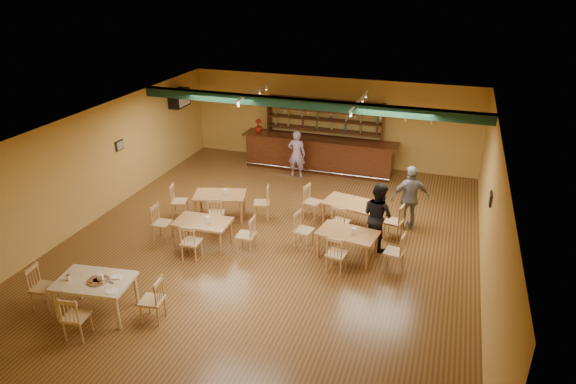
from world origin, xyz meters
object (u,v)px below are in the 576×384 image
(dining_table_d, at_px, (347,245))
(dining_table_c, at_px, (203,233))
(near_table, at_px, (97,297))
(dining_table_b, at_px, (351,215))
(patron_right_a, at_px, (378,215))
(bar_counter, at_px, (319,154))
(patron_bar, at_px, (297,154))
(dining_table_a, at_px, (220,206))

(dining_table_d, bearing_deg, dining_table_c, -162.51)
(dining_table_d, relative_size, near_table, 0.95)
(dining_table_b, height_order, patron_right_a, patron_right_a)
(bar_counter, xyz_separation_m, dining_table_d, (2.15, -5.30, -0.22))
(dining_table_c, bearing_deg, patron_right_a, 15.52)
(dining_table_d, xyz_separation_m, patron_bar, (-2.68, 4.48, 0.45))
(bar_counter, bearing_deg, patron_right_a, -59.09)
(patron_bar, bearing_deg, dining_table_c, 76.45)
(bar_counter, relative_size, dining_table_c, 3.88)
(dining_table_a, relative_size, dining_table_d, 1.01)
(dining_table_a, height_order, dining_table_d, dining_table_a)
(bar_counter, relative_size, near_table, 3.63)
(bar_counter, xyz_separation_m, patron_right_a, (2.72, -4.54, 0.28))
(bar_counter, height_order, patron_right_a, patron_right_a)
(dining_table_c, xyz_separation_m, patron_bar, (0.82, 5.03, 0.45))
(dining_table_a, relative_size, near_table, 0.96)
(dining_table_a, relative_size, dining_table_b, 0.97)
(dining_table_a, xyz_separation_m, dining_table_c, (0.27, -1.55, -0.01))
(patron_bar, height_order, patron_right_a, patron_right_a)
(dining_table_a, relative_size, patron_bar, 0.88)
(dining_table_c, distance_m, dining_table_d, 3.54)
(patron_right_a, bearing_deg, near_table, 78.64)
(near_table, bearing_deg, patron_right_a, 34.67)
(dining_table_d, bearing_deg, patron_right_a, 62.06)
(dining_table_a, bearing_deg, patron_right_a, -19.12)
(bar_counter, xyz_separation_m, dining_table_c, (-1.35, -5.86, -0.23))
(dining_table_a, xyz_separation_m, dining_table_b, (3.54, 0.57, 0.01))
(dining_table_d, distance_m, patron_right_a, 1.08)
(patron_right_a, bearing_deg, dining_table_c, 54.16)
(dining_table_c, xyz_separation_m, patron_right_a, (4.06, 1.32, 0.51))
(near_table, distance_m, patron_bar, 8.29)
(near_table, bearing_deg, dining_table_a, 76.25)
(dining_table_a, bearing_deg, dining_table_b, -6.92)
(dining_table_c, height_order, dining_table_d, dining_table_d)
(dining_table_c, bearing_deg, dining_table_d, 6.52)
(dining_table_b, xyz_separation_m, patron_right_a, (0.80, -0.80, 0.49))
(dining_table_d, relative_size, patron_bar, 0.87)
(near_table, relative_size, patron_right_a, 0.86)
(dining_table_b, relative_size, patron_bar, 0.91)
(near_table, bearing_deg, patron_bar, 71.20)
(dining_table_a, height_order, near_table, near_table)
(bar_counter, bearing_deg, near_table, -103.20)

